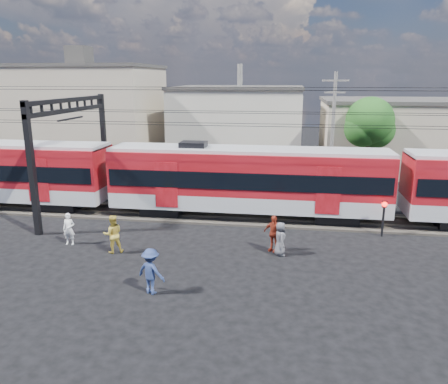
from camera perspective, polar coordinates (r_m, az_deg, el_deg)
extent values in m
plane|color=black|center=(18.78, -1.53, -10.75)|extent=(120.00, 120.00, 0.00)
cube|color=#2D2823|center=(26.13, 1.53, -3.17)|extent=(70.00, 3.40, 0.12)
cube|color=#59544C|center=(25.39, 1.33, -3.42)|extent=(70.00, 0.12, 0.12)
cube|color=#59544C|center=(26.81, 1.73, -2.44)|extent=(70.00, 0.12, 0.12)
cube|color=black|center=(29.42, -20.23, -1.46)|extent=(2.40, 2.20, 0.70)
cube|color=black|center=(26.92, -7.86, -2.12)|extent=(2.40, 2.20, 0.70)
cube|color=black|center=(26.02, 14.36, -3.05)|extent=(2.40, 2.20, 0.70)
cube|color=#ABADB3|center=(25.75, 3.08, -0.93)|extent=(16.00, 3.00, 0.90)
cube|color=maroon|center=(25.35, 3.13, 2.67)|extent=(16.00, 3.00, 2.40)
cube|color=black|center=(25.41, 3.12, 2.12)|extent=(15.68, 3.08, 0.95)
cube|color=#ABADB3|center=(25.13, 3.17, 5.46)|extent=(16.00, 2.60, 0.25)
cube|color=black|center=(24.45, -23.81, 2.66)|extent=(0.30, 0.30, 7.00)
cube|color=black|center=(32.29, -15.39, 6.02)|extent=(0.30, 0.30, 7.00)
cube|color=black|center=(27.94, -19.59, 11.25)|extent=(0.25, 9.30, 0.25)
cube|color=black|center=(27.98, -19.49, 10.03)|extent=(0.25, 9.30, 0.25)
cylinder|color=black|center=(24.32, 1.42, 8.62)|extent=(70.00, 0.03, 0.03)
cylinder|color=black|center=(25.70, 1.81, 8.94)|extent=(70.00, 0.03, 0.03)
cylinder|color=black|center=(24.25, 1.43, 10.26)|extent=(70.00, 0.03, 0.03)
cylinder|color=black|center=(25.64, 1.82, 10.50)|extent=(70.00, 0.03, 0.03)
cylinder|color=black|center=(21.42, 0.49, 13.17)|extent=(70.00, 0.03, 0.03)
cylinder|color=black|center=(28.36, 2.54, 13.52)|extent=(70.00, 0.03, 0.03)
cube|color=tan|center=(45.49, -17.82, 9.48)|extent=(14.00, 10.00, 9.00)
cube|color=#3F3D3A|center=(45.36, -18.29, 15.33)|extent=(14.28, 10.20, 0.30)
cube|color=#BAB5A3|center=(44.22, 2.04, 8.73)|extent=(12.00, 12.00, 7.00)
cube|color=#3F3D3A|center=(43.99, 2.08, 13.46)|extent=(12.24, 12.24, 0.30)
cube|color=tan|center=(42.45, 23.66, 6.59)|extent=(16.00, 10.00, 6.00)
cube|color=#3F3D3A|center=(42.19, 24.10, 10.82)|extent=(16.32, 10.20, 0.30)
cylinder|color=slate|center=(32.06, 13.97, 7.41)|extent=(0.24, 0.24, 8.50)
cube|color=slate|center=(31.84, 14.38, 13.93)|extent=(1.80, 0.12, 0.12)
cube|color=slate|center=(31.85, 14.29, 12.50)|extent=(1.40, 0.12, 0.12)
cylinder|color=#382619|center=(35.73, 18.13, 4.10)|extent=(0.36, 0.36, 3.92)
sphere|color=#1E4E16|center=(35.35, 18.51, 8.79)|extent=(3.64, 3.64, 3.64)
sphere|color=#1E4E16|center=(35.82, 19.29, 7.66)|extent=(2.80, 2.80, 2.80)
imported|color=white|center=(23.05, -19.59, -4.57)|extent=(0.62, 0.44, 1.61)
imported|color=gold|center=(21.35, -14.31, -5.34)|extent=(1.12, 1.03, 1.85)
imported|color=navy|center=(17.16, -9.52, -10.17)|extent=(1.33, 1.03, 1.82)
imported|color=maroon|center=(21.00, 6.49, -5.38)|extent=(1.13, 0.88, 1.79)
imported|color=#525156|center=(20.59, 7.35, -6.08)|extent=(0.68, 0.89, 1.62)
cylinder|color=black|center=(24.22, 20.06, -3.44)|extent=(0.12, 0.12, 1.81)
sphere|color=#FF140C|center=(23.98, 20.23, -1.51)|extent=(0.28, 0.28, 0.28)
cube|color=black|center=(23.98, 20.23, -1.51)|extent=(0.25, 0.06, 0.35)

